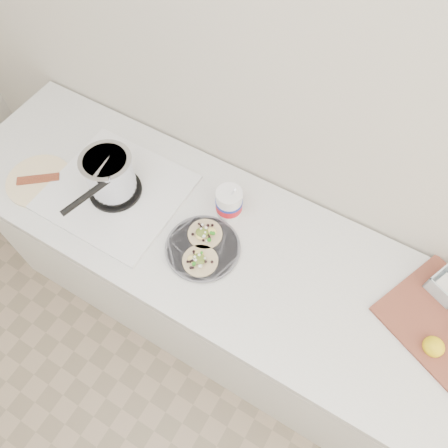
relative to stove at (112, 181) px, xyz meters
The scene contains 5 objects.
counter 0.77m from the stove, ahead, with size 2.44×0.66×0.90m.
stove is the anchor object (origin of this frame).
taco_plate 0.43m from the stove, ahead, with size 0.27×0.27×0.04m.
tub 0.45m from the stove, 19.56° to the left, with size 0.10×0.10×0.23m.
bacon_plate 0.33m from the stove, 159.61° to the right, with size 0.26×0.26×0.02m.
Camera 1 is at (0.30, 0.76, 2.30)m, focal length 35.00 mm.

